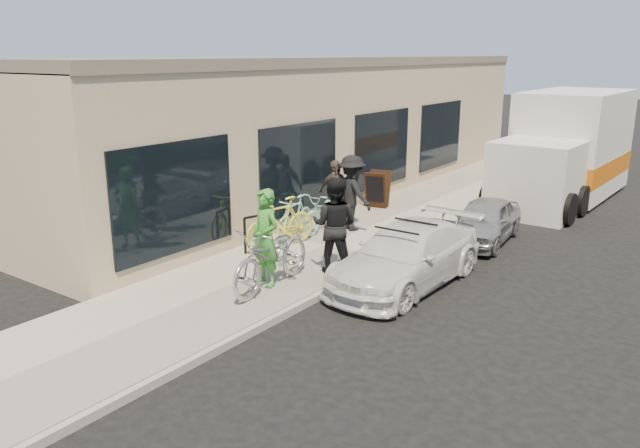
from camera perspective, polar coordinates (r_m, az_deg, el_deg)
The scene contains 17 objects.
ground at distance 10.74m, azimuth -0.04°, elevation -8.42°, with size 120.00×120.00×0.00m, color black.
sidewalk at distance 14.09m, azimuth 0.50°, elevation -2.22°, with size 3.00×34.00×0.15m, color #9F9B8F.
curb at distance 13.30m, azimuth 5.97°, elevation -3.43°, with size 0.12×34.00×0.13m, color gray.
storefront at distance 19.50m, azimuth 1.21°, elevation 8.86°, with size 3.60×20.00×4.22m.
bike_rack at distance 13.56m, azimuth -5.97°, elevation -0.50°, with size 0.19×0.57×0.82m.
sandwich_board at distance 17.47m, azimuth 5.25°, elevation 3.20°, with size 0.73×0.74×1.01m.
sedan_white at distance 12.07m, azimuth 7.91°, elevation -2.91°, with size 1.79×4.05×1.20m.
sedan_silver at distance 15.19m, azimuth 14.81°, elevation 0.28°, with size 1.21×3.01×1.03m, color gray.
moving_truck at distance 20.43m, azimuth 21.59°, elevation 6.13°, with size 2.64×6.63×3.22m.
tandem_bike at distance 11.41m, azimuth -4.36°, elevation -2.97°, with size 0.80×2.29×1.20m, color #B5B5B8.
woman_rider at distance 11.47m, azimuth -5.02°, elevation -1.27°, with size 0.66×0.44×1.82m, color #35872D.
man_standing at distance 12.09m, azimuth 1.34°, elevation -0.13°, with size 0.93×0.72×1.91m, color black.
cruiser_bike_a at distance 14.61m, azimuth -2.30°, elevation 0.65°, with size 0.45×1.59×0.95m, color #97E1CD.
cruiser_bike_b at distance 15.13m, azimuth 0.49°, elevation 1.22°, with size 0.64×1.85×0.97m, color #97E1CD.
cruiser_bike_c at distance 13.78m, azimuth -3.66°, elevation 0.09°, with size 0.53×1.86×1.12m, color gold.
bystander_a at distance 15.10m, azimuth 2.91°, elevation 2.86°, with size 1.19×0.68×1.84m, color black.
bystander_b at distance 15.30m, azimuth 1.39°, elevation 2.76°, with size 0.99×0.41×1.69m, color brown.
Camera 1 is at (5.75, -7.97, 4.33)m, focal length 35.00 mm.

